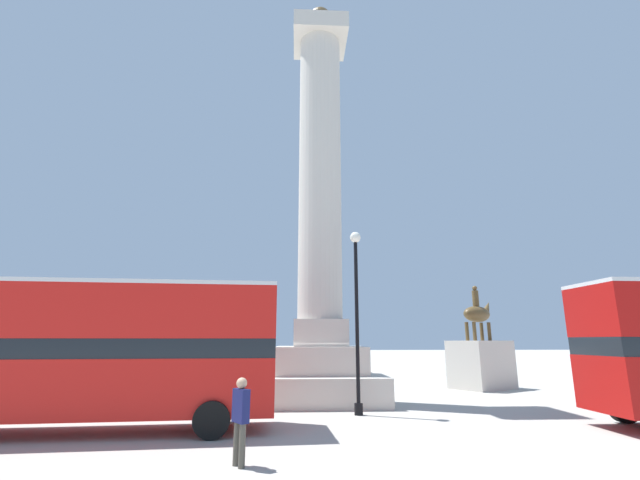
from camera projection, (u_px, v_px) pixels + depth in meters
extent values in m
plane|color=#ADA89E|center=(320.00, 401.00, 18.69)|extent=(200.00, 200.00, 0.00)
cube|color=beige|center=(320.00, 387.00, 18.83)|extent=(5.42, 5.42, 1.17)
cube|color=beige|center=(320.00, 360.00, 19.10)|extent=(3.90, 3.90, 1.17)
cube|color=beige|center=(320.00, 333.00, 19.36)|extent=(2.38, 2.38, 1.17)
cylinder|color=beige|center=(320.00, 171.00, 21.16)|extent=(2.08, 2.08, 14.53)
cube|color=beige|center=(320.00, 37.00, 22.92)|extent=(2.80, 2.80, 0.90)
sphere|color=brown|center=(320.00, 20.00, 23.17)|extent=(1.24, 1.24, 1.24)
cube|color=red|center=(81.00, 386.00, 12.51)|extent=(11.40, 3.33, 1.61)
cube|color=black|center=(86.00, 348.00, 12.76)|extent=(11.39, 3.27, 0.55)
cube|color=red|center=(90.00, 313.00, 13.00)|extent=(11.40, 3.33, 1.54)
cube|color=silver|center=(93.00, 285.00, 13.19)|extent=(11.40, 3.33, 0.12)
cylinder|color=black|center=(221.00, 406.00, 14.02)|extent=(1.02, 0.37, 1.00)
cylinder|color=black|center=(212.00, 420.00, 11.59)|extent=(1.02, 0.37, 1.00)
cylinder|color=black|center=(624.00, 407.00, 13.91)|extent=(1.00, 0.30, 1.00)
cube|color=beige|center=(481.00, 364.00, 23.84)|extent=(3.89, 3.58, 2.59)
ellipsoid|color=brown|center=(477.00, 314.00, 24.47)|extent=(2.25, 1.84, 0.91)
cone|color=brown|center=(487.00, 308.00, 25.10)|extent=(1.01, 0.88, 0.95)
cylinder|color=brown|center=(476.00, 298.00, 24.68)|extent=(0.36, 0.36, 0.90)
sphere|color=brown|center=(475.00, 288.00, 24.81)|extent=(0.28, 0.28, 0.28)
cylinder|color=brown|center=(482.00, 332.00, 24.81)|extent=(0.20, 0.20, 1.02)
cylinder|color=brown|center=(489.00, 331.00, 24.41)|extent=(0.20, 0.20, 1.02)
cylinder|color=brown|center=(467.00, 331.00, 24.09)|extent=(0.20, 0.20, 1.02)
cylinder|color=brown|center=(475.00, 331.00, 23.69)|extent=(0.20, 0.20, 1.02)
cylinder|color=black|center=(359.00, 409.00, 15.31)|extent=(0.31, 0.31, 0.40)
cylinder|color=black|center=(357.00, 325.00, 15.98)|extent=(0.14, 0.14, 6.33)
sphere|color=white|center=(355.00, 237.00, 16.76)|extent=(0.42, 0.42, 0.42)
cylinder|color=#4C473D|center=(242.00, 446.00, 9.02)|extent=(0.14, 0.14, 0.88)
cylinder|color=#4C473D|center=(237.00, 443.00, 9.22)|extent=(0.14, 0.14, 0.88)
cube|color=#191E51|center=(241.00, 406.00, 9.30)|extent=(0.43, 0.50, 0.69)
sphere|color=tan|center=(242.00, 383.00, 9.41)|extent=(0.24, 0.24, 0.24)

